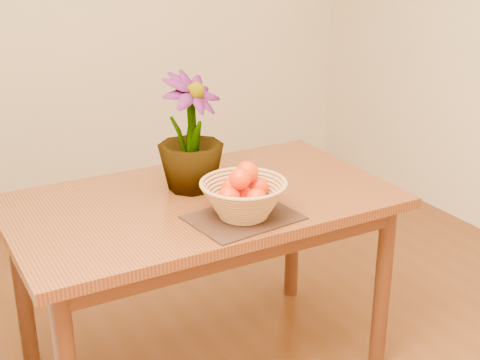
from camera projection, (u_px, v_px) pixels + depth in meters
table at (202, 219)px, 2.48m from camera, size 1.40×0.80×0.75m
placemat at (243, 218)px, 2.27m from camera, size 0.38×0.31×0.01m
wicker_basket at (243, 201)px, 2.25m from camera, size 0.30×0.30×0.12m
orange_pile at (244, 188)px, 2.23m from camera, size 0.20×0.20×0.14m
potted_plant at (190, 133)px, 2.45m from camera, size 0.33×0.33×0.44m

